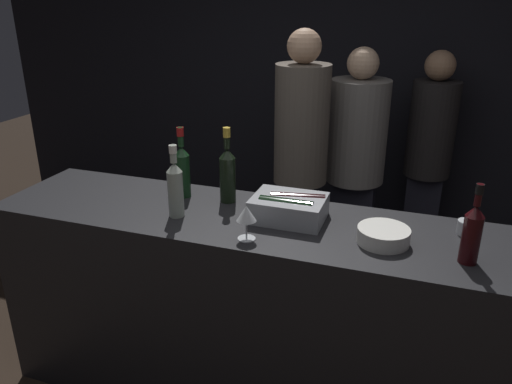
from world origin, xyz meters
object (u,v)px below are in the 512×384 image
object	(u,v)px
bowl_white	(383,235)
red_wine_bottle_burgundy	(182,169)
person_blond_tee	(429,152)
wine_glass	(246,215)
red_wine_bottle_black_foil	(472,232)
candle_votive	(466,227)
person_in_hoodie	(301,155)
white_wine_bottle	(175,187)
person_grey_polo	(356,158)
ice_bin_with_bottles	(289,207)
champagne_bottle	(228,172)

from	to	relation	value
bowl_white	red_wine_bottle_burgundy	bearing A→B (deg)	169.40
person_blond_tee	wine_glass	bearing A→B (deg)	-172.66
wine_glass	red_wine_bottle_black_foil	world-z (taller)	red_wine_bottle_black_foil
wine_glass	candle_votive	size ratio (longest dim) A/B	2.05
red_wine_bottle_burgundy	person_in_hoodie	xyz separation A→B (m)	(0.38, 0.91, -0.16)
candle_votive	white_wine_bottle	size ratio (longest dim) A/B	0.22
candle_votive	red_wine_bottle_burgundy	world-z (taller)	red_wine_bottle_burgundy
bowl_white	white_wine_bottle	distance (m)	0.94
person_in_hoodie	person_grey_polo	bearing A→B (deg)	-5.68
red_wine_bottle_burgundy	person_grey_polo	world-z (taller)	person_grey_polo
white_wine_bottle	person_blond_tee	bearing A→B (deg)	59.34
candle_votive	red_wine_bottle_black_foil	size ratio (longest dim) A/B	0.23
person_grey_polo	bowl_white	bearing A→B (deg)	-83.07
candle_votive	red_wine_bottle_black_foil	bearing A→B (deg)	-90.53
wine_glass	red_wine_bottle_black_foil	distance (m)	0.88
wine_glass	red_wine_bottle_burgundy	xyz separation A→B (m)	(-0.47, 0.35, 0.03)
person_in_hoodie	person_grey_polo	distance (m)	0.47
bowl_white	white_wine_bottle	xyz separation A→B (m)	(-0.94, -0.04, 0.11)
ice_bin_with_bottles	red_wine_bottle_black_foil	xyz separation A→B (m)	(0.76, -0.16, 0.07)
red_wine_bottle_burgundy	ice_bin_with_bottles	bearing A→B (deg)	-8.94
bowl_white	red_wine_bottle_black_foil	distance (m)	0.34
wine_glass	person_grey_polo	world-z (taller)	person_grey_polo
champagne_bottle	person_grey_polo	world-z (taller)	person_grey_polo
wine_glass	white_wine_bottle	world-z (taller)	white_wine_bottle
ice_bin_with_bottles	white_wine_bottle	distance (m)	0.53
person_blond_tee	red_wine_bottle_black_foil	bearing A→B (deg)	-147.71
wine_glass	person_grey_polo	distance (m)	1.63
wine_glass	person_in_hoodie	world-z (taller)	person_in_hoodie
champagne_bottle	red_wine_bottle_burgundy	bearing A→B (deg)	-176.80
champagne_bottle	person_in_hoodie	world-z (taller)	person_in_hoodie
wine_glass	person_blond_tee	distance (m)	2.10
red_wine_bottle_black_foil	person_blond_tee	size ratio (longest dim) A/B	0.20
white_wine_bottle	red_wine_bottle_black_foil	size ratio (longest dim) A/B	1.06
red_wine_bottle_burgundy	champagne_bottle	distance (m)	0.24
person_grey_polo	wine_glass	bearing A→B (deg)	-103.70
ice_bin_with_bottles	red_wine_bottle_black_foil	world-z (taller)	red_wine_bottle_black_foil
bowl_white	champagne_bottle	bearing A→B (deg)	165.32
red_wine_bottle_black_foil	champagne_bottle	world-z (taller)	champagne_bottle
ice_bin_with_bottles	candle_votive	size ratio (longest dim) A/B	4.41
bowl_white	person_blond_tee	size ratio (longest dim) A/B	0.13
wine_glass	person_in_hoodie	size ratio (longest dim) A/B	0.08
champagne_bottle	person_grey_polo	xyz separation A→B (m)	(0.46, 1.24, -0.26)
candle_votive	white_wine_bottle	bearing A→B (deg)	-169.38
ice_bin_with_bottles	person_in_hoodie	bearing A→B (deg)	101.43
person_grey_polo	ice_bin_with_bottles	bearing A→B (deg)	-100.35
person_blond_tee	person_grey_polo	distance (m)	0.60
red_wine_bottle_burgundy	champagne_bottle	xyz separation A→B (m)	(0.24, 0.01, 0.01)
person_grey_polo	person_in_hoodie	bearing A→B (deg)	-138.41
wine_glass	person_in_hoodie	xyz separation A→B (m)	(-0.09, 1.26, -0.13)
bowl_white	champagne_bottle	size ratio (longest dim) A/B	0.58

